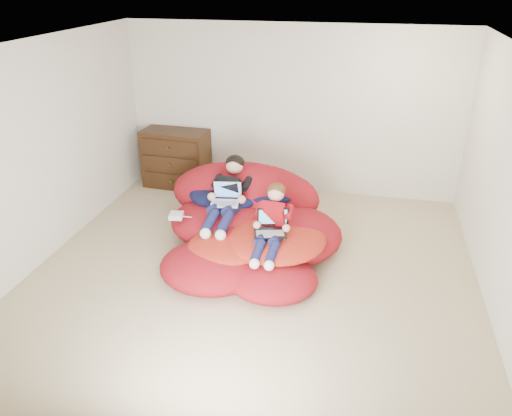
{
  "coord_description": "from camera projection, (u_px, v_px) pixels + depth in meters",
  "views": [
    {
      "loc": [
        1.1,
        -4.74,
        3.16
      ],
      "look_at": [
        -0.03,
        0.25,
        0.7
      ],
      "focal_mm": 35.0,
      "sensor_mm": 36.0,
      "label": 1
    }
  ],
  "objects": [
    {
      "name": "room_shell",
      "position": [
        253.0,
        256.0,
        5.66
      ],
      "size": [
        5.1,
        5.1,
        2.77
      ],
      "color": "tan",
      "rests_on": "ground"
    },
    {
      "name": "beanbag_pile",
      "position": [
        249.0,
        224.0,
        6.24
      ],
      "size": [
        2.38,
        2.41,
        0.91
      ],
      "color": "#A2121B",
      "rests_on": "ground"
    },
    {
      "name": "older_boy",
      "position": [
        229.0,
        191.0,
        6.2
      ],
      "size": [
        0.37,
        1.2,
        0.67
      ],
      "color": "black",
      "rests_on": "beanbag_pile"
    },
    {
      "name": "dresser",
      "position": [
        176.0,
        159.0,
        7.87
      ],
      "size": [
        1.04,
        0.6,
        0.91
      ],
      "color": "#321D0E",
      "rests_on": "ground"
    },
    {
      "name": "laptop_black",
      "position": [
        271.0,
        226.0,
        5.58
      ],
      "size": [
        0.41,
        0.4,
        0.26
      ],
      "color": "black",
      "rests_on": "younger_boy"
    },
    {
      "name": "younger_boy",
      "position": [
        272.0,
        220.0,
        5.59
      ],
      "size": [
        0.31,
        0.94,
        0.66
      ],
      "color": "#A60E16",
      "rests_on": "beanbag_pile"
    },
    {
      "name": "laptop_white",
      "position": [
        226.0,
        197.0,
        6.11
      ],
      "size": [
        0.37,
        0.35,
        0.24
      ],
      "color": "silver",
      "rests_on": "older_boy"
    },
    {
      "name": "power_adapter",
      "position": [
        176.0,
        216.0,
        6.13
      ],
      "size": [
        0.18,
        0.18,
        0.06
      ],
      "primitive_type": "cube",
      "rotation": [
        0.0,
        0.0,
        0.15
      ],
      "color": "silver",
      "rests_on": "beanbag_pile"
    },
    {
      "name": "cream_pillow",
      "position": [
        220.0,
        173.0,
        6.88
      ],
      "size": [
        0.42,
        0.27,
        0.27
      ],
      "primitive_type": "ellipsoid",
      "color": "silver",
      "rests_on": "beanbag_pile"
    }
  ]
}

